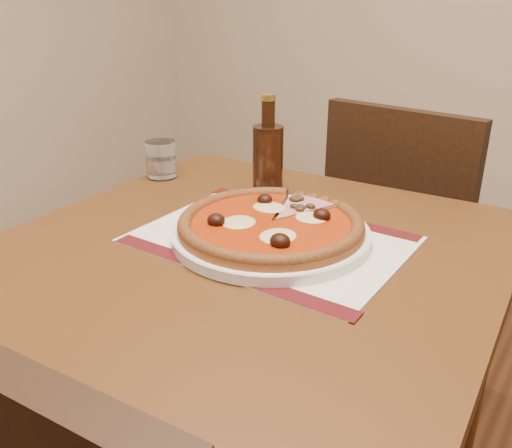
# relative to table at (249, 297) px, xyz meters

# --- Properties ---
(table) EXTENTS (0.85, 0.85, 0.75)m
(table) POSITION_rel_table_xyz_m (0.00, 0.00, 0.00)
(table) COLOR #592F15
(table) RESTS_ON ground
(chair_far) EXTENTS (0.46, 0.46, 0.88)m
(chair_far) POSITION_rel_table_xyz_m (0.03, 0.73, -0.15)
(chair_far) COLOR black
(chair_far) RESTS_ON ground
(placemat) EXTENTS (0.44, 0.32, 0.00)m
(placemat) POSITION_rel_table_xyz_m (0.02, 0.04, 0.10)
(placemat) COLOR silver
(placemat) RESTS_ON table
(plate) EXTENTS (0.34, 0.34, 0.02)m
(plate) POSITION_rel_table_xyz_m (0.02, 0.04, 0.11)
(plate) COLOR white
(plate) RESTS_ON placemat
(pizza) EXTENTS (0.31, 0.31, 0.04)m
(pizza) POSITION_rel_table_xyz_m (0.02, 0.04, 0.13)
(pizza) COLOR #A05626
(pizza) RESTS_ON plate
(ham_slice) EXTENTS (0.11, 0.15, 0.02)m
(ham_slice) POSITION_rel_table_xyz_m (0.03, 0.12, 0.13)
(ham_slice) COLOR #A05626
(ham_slice) RESTS_ON plate
(water_glass) EXTENTS (0.08, 0.08, 0.08)m
(water_glass) POSITION_rel_table_xyz_m (-0.37, 0.18, 0.14)
(water_glass) COLOR white
(water_glass) RESTS_ON table
(bottle) EXTENTS (0.06, 0.06, 0.21)m
(bottle) POSITION_rel_table_xyz_m (-0.11, 0.22, 0.18)
(bottle) COLOR #371A0D
(bottle) RESTS_ON table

